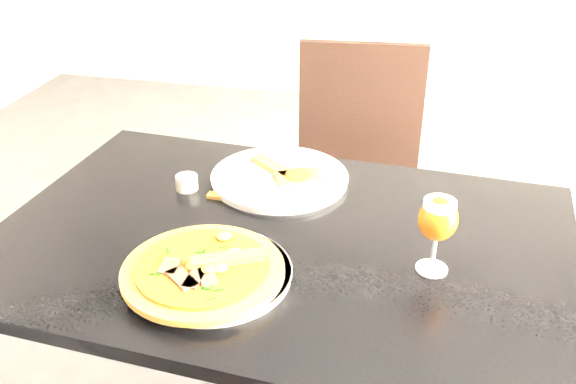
% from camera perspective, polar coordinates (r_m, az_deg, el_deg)
% --- Properties ---
extents(dining_table, '(1.25, 0.88, 0.75)m').
position_cam_1_polar(dining_table, '(1.40, -0.63, -7.01)').
color(dining_table, black).
rests_on(dining_table, ground).
extents(chair_far, '(0.46, 0.46, 0.92)m').
position_cam_1_polar(chair_far, '(2.11, 6.07, 1.24)').
color(chair_far, black).
rests_on(chair_far, ground).
extents(plate_main, '(0.35, 0.35, 0.02)m').
position_cam_1_polar(plate_main, '(1.23, -6.67, -7.20)').
color(plate_main, white).
rests_on(plate_main, dining_table).
extents(pizza, '(0.31, 0.31, 0.03)m').
position_cam_1_polar(pizza, '(1.22, -7.51, -6.80)').
color(pizza, olive).
rests_on(pizza, plate_main).
extents(plate_second, '(0.33, 0.33, 0.02)m').
position_cam_1_polar(plate_second, '(1.56, -0.75, 1.26)').
color(plate_second, white).
rests_on(plate_second, dining_table).
extents(crust_scraps, '(0.20, 0.15, 0.02)m').
position_cam_1_polar(crust_scraps, '(1.55, 0.16, 1.69)').
color(crust_scraps, olive).
rests_on(crust_scraps, plate_second).
extents(loose_crust, '(0.11, 0.03, 0.01)m').
position_cam_1_polar(loose_crust, '(1.49, -5.23, -0.48)').
color(loose_crust, olive).
rests_on(loose_crust, dining_table).
extents(sauce_cup, '(0.05, 0.05, 0.04)m').
position_cam_1_polar(sauce_cup, '(1.53, -8.98, 0.89)').
color(sauce_cup, beige).
rests_on(sauce_cup, dining_table).
extents(beer_glass, '(0.07, 0.07, 0.16)m').
position_cam_1_polar(beer_glass, '(1.22, 13.19, -2.42)').
color(beer_glass, '#B0B3B9').
rests_on(beer_glass, dining_table).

